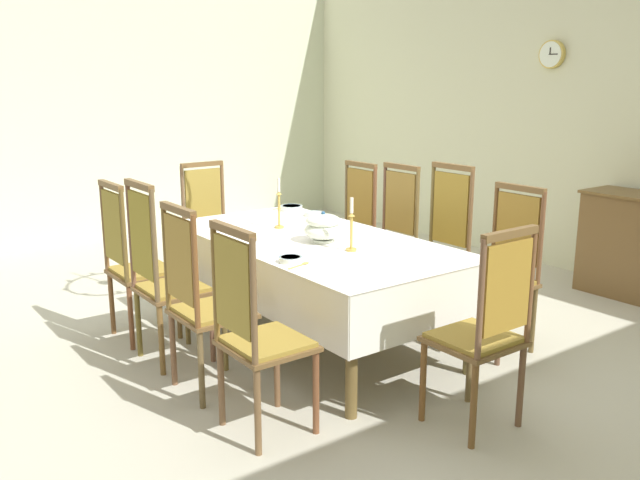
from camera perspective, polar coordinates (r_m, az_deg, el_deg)
The scene contains 24 objects.
ground at distance 4.99m, azimuth 0.37°, elevation -8.53°, with size 8.14×6.06×0.04m, color beige.
back_wall at distance 6.92m, azimuth 21.61°, elevation 10.99°, with size 8.14×0.08×3.32m, color beige.
left_wall at distance 8.30m, azimuth -17.25°, elevation 11.58°, with size 0.08×6.06×3.32m, color beige.
dining_table at distance 4.71m, azimuth -0.62°, elevation -0.77°, with size 2.27×1.17×0.76m.
tablecloth at distance 4.72m, azimuth -0.62°, elevation -0.93°, with size 2.29×1.19×0.36m.
chair_south_a at distance 4.99m, azimuth -15.57°, elevation -1.64°, with size 0.44×0.42×1.16m.
chair_north_a at distance 5.96m, azimuth 2.49°, elevation 1.21°, with size 0.44×0.42×1.14m.
chair_south_b at distance 4.52m, azimuth -13.26°, elevation -2.77°, with size 0.44×0.42×1.23m.
chair_north_b at distance 5.57m, azimuth 5.85°, elevation 0.40°, with size 0.44×0.42×1.17m.
chair_south_c at distance 4.04m, azimuth -10.03°, elevation -4.89°, with size 0.44×0.42×1.16m.
chair_north_c at distance 5.19m, azimuth 10.01°, elevation -0.50°, with size 0.44×0.42×1.23m.
chair_south_d at distance 3.53m, azimuth -5.47°, elevation -7.54°, with size 0.44×0.42×1.15m.
chair_north_d at distance 4.80m, azimuth 15.29°, elevation -2.26°, with size 0.44×0.42×1.15m.
chair_head_west at distance 6.02m, azimuth -9.25°, elevation 1.17°, with size 0.42×0.44×1.14m.
chair_head_east at distance 3.66m, azimuth 13.78°, elevation -7.20°, with size 0.42×0.44×1.13m.
soup_tureen at distance 4.57m, azimuth 0.28°, elevation 1.09°, with size 0.26×0.26×0.21m.
candlestick_west at distance 5.01m, azimuth -3.49°, elevation 2.73°, with size 0.07×0.07×0.37m.
candlestick_east at distance 4.33m, azimuth 2.68°, elevation 0.88°, with size 0.07×0.07×0.35m.
bowl_near_left at distance 4.09m, azimuth -2.51°, elevation -1.61°, with size 0.15×0.15×0.04m.
bowl_near_right at distance 5.71m, azimuth -2.44°, elevation 2.76°, with size 0.19×0.19×0.04m.
bowl_far_left at distance 5.48m, azimuth -0.52°, elevation 2.25°, with size 0.16×0.16×0.03m.
spoon_primary at distance 4.03m, azimuth -1.45°, elevation -2.05°, with size 0.06×0.17×0.01m.
spoon_secondary at distance 5.83m, azimuth -2.90°, elevation 2.79°, with size 0.03×0.18×0.01m.
mounted_clock at distance 7.06m, azimuth 19.05°, elevation 14.65°, with size 0.27×0.06×0.27m.
Camera 1 is at (3.71, -2.77, 1.85)m, focal length 37.77 mm.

